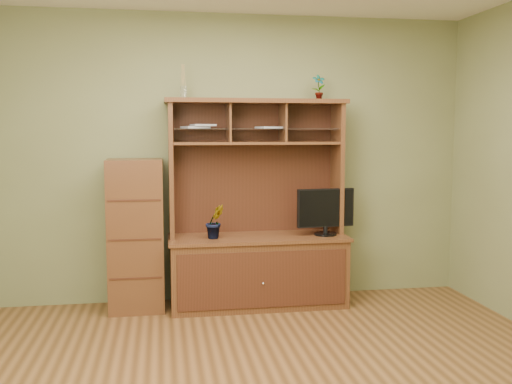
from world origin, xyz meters
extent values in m
cube|color=olive|center=(0.00, 2.01, 1.35)|extent=(4.50, 0.02, 2.70)
cube|color=olive|center=(0.00, -2.01, 1.35)|extent=(4.50, 0.02, 2.70)
cube|color=#472614|center=(0.18, 1.71, 0.31)|extent=(1.60, 0.55, 0.62)
cube|color=#361B0E|center=(0.18, 1.42, 0.31)|extent=(1.50, 0.01, 0.50)
sphere|color=silver|center=(0.18, 1.41, 0.28)|extent=(0.02, 0.02, 0.02)
cube|color=#472614|center=(0.18, 1.71, 0.64)|extent=(1.64, 0.59, 0.03)
cube|color=#472614|center=(-0.60, 1.80, 1.27)|extent=(0.04, 0.35, 1.25)
cube|color=#472614|center=(0.96, 1.80, 1.27)|extent=(0.04, 0.35, 1.25)
cube|color=#361B0E|center=(0.18, 1.97, 1.27)|extent=(1.52, 0.02, 1.25)
cube|color=#472614|center=(0.18, 1.80, 1.88)|extent=(1.66, 0.40, 0.04)
cube|color=#472614|center=(0.18, 1.80, 1.50)|extent=(1.52, 0.32, 0.02)
cube|color=#472614|center=(-0.07, 1.80, 1.69)|extent=(0.02, 0.31, 0.35)
cube|color=#472614|center=(0.44, 1.80, 1.69)|extent=(0.02, 0.31, 0.35)
cube|color=silver|center=(0.18, 1.79, 1.63)|extent=(1.50, 0.27, 0.01)
cylinder|color=black|center=(0.81, 1.65, 0.66)|extent=(0.21, 0.21, 0.02)
cylinder|color=black|center=(0.81, 1.65, 0.70)|extent=(0.04, 0.04, 0.07)
cube|color=black|center=(0.81, 1.65, 0.90)|extent=(0.55, 0.10, 0.35)
imported|color=#305F20|center=(-0.21, 1.65, 0.80)|extent=(0.20, 0.18, 0.31)
imported|color=#3B6B25|center=(0.78, 1.80, 2.02)|extent=(0.13, 0.09, 0.24)
cylinder|color=silver|center=(-0.48, 1.80, 1.95)|extent=(0.06, 0.06, 0.11)
cylinder|color=#A38B51|center=(-0.48, 1.80, 2.11)|extent=(0.04, 0.04, 0.20)
cube|color=#AEAEB3|center=(-0.37, 1.80, 1.64)|extent=(0.27, 0.24, 0.02)
cube|color=#AEAEB3|center=(-0.30, 1.80, 1.66)|extent=(0.24, 0.20, 0.02)
cube|color=#AEAEB3|center=(0.31, 1.80, 1.64)|extent=(0.26, 0.23, 0.02)
cube|color=#472614|center=(-0.92, 1.76, 0.68)|extent=(0.49, 0.44, 1.36)
cube|color=#361B0E|center=(-0.92, 1.54, 0.34)|extent=(0.45, 0.01, 0.02)
cube|color=#361B0E|center=(-0.92, 1.54, 0.68)|extent=(0.45, 0.01, 0.01)
cube|color=#361B0E|center=(-0.92, 1.54, 1.02)|extent=(0.45, 0.01, 0.02)
camera|label=1|loc=(-0.67, -3.39, 1.61)|focal=40.00mm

